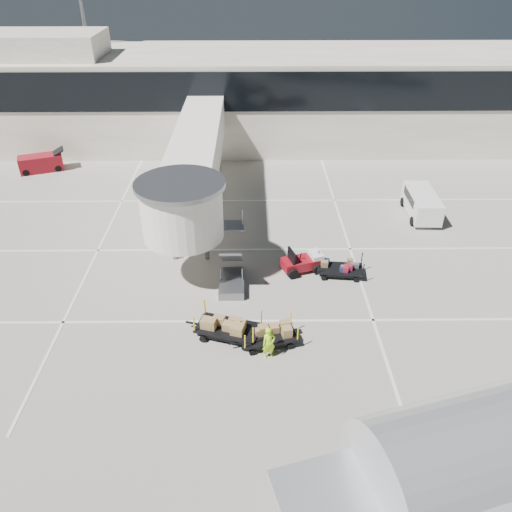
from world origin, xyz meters
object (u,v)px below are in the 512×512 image
object	(u,v)px
minivan	(421,202)
box_cart_far	(230,328)
belt_loader	(41,163)
baggage_tug	(303,262)
suitcase_cart	(340,269)
box_cart_near	(269,336)
ground_worker	(269,343)

from	to	relation	value
minivan	box_cart_far	bearing A→B (deg)	-133.58
box_cart_far	belt_loader	distance (m)	26.83
baggage_tug	belt_loader	world-z (taller)	belt_loader
belt_loader	suitcase_cart	bearing A→B (deg)	-55.23
box_cart_near	minivan	world-z (taller)	minivan
box_cart_near	box_cart_far	world-z (taller)	box_cart_far
suitcase_cart	ground_worker	xyz separation A→B (m)	(-4.35, -6.67, 0.42)
baggage_tug	box_cart_near	size ratio (longest dim) A/B	0.77
box_cart_far	belt_loader	world-z (taller)	belt_loader
baggage_tug	minivan	bearing A→B (deg)	20.59
minivan	baggage_tug	bearing A→B (deg)	-140.02
box_cart_far	ground_worker	distance (m)	2.38
minivan	belt_loader	bearing A→B (deg)	166.44
box_cart_far	minivan	xyz separation A→B (m)	(13.09, 12.82, 0.43)
box_cart_far	suitcase_cart	bearing A→B (deg)	57.18
box_cart_near	ground_worker	xyz separation A→B (m)	(-0.05, -0.93, 0.38)
baggage_tug	box_cart_near	world-z (taller)	baggage_tug
minivan	suitcase_cart	bearing A→B (deg)	-130.11
baggage_tug	box_cart_far	size ratio (longest dim) A/B	0.66
minivan	box_cart_near	bearing A→B (deg)	-127.92
box_cart_near	box_cart_far	size ratio (longest dim) A/B	0.87
ground_worker	belt_loader	size ratio (longest dim) A/B	0.44
box_cart_far	box_cart_near	bearing A→B (deg)	2.20
suitcase_cart	box_cart_far	distance (m)	8.13
box_cart_near	minivan	distance (m)	17.40
box_cart_near	box_cart_far	distance (m)	2.00
baggage_tug	box_cart_near	bearing A→B (deg)	-126.45
ground_worker	minivan	bearing A→B (deg)	33.96
suitcase_cart	box_cart_near	distance (m)	7.18
suitcase_cart	ground_worker	world-z (taller)	ground_worker
suitcase_cart	belt_loader	xyz separation A→B (m)	(-22.80, 15.87, 0.24)
box_cart_near	belt_loader	xyz separation A→B (m)	(-18.50, 21.61, 0.20)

